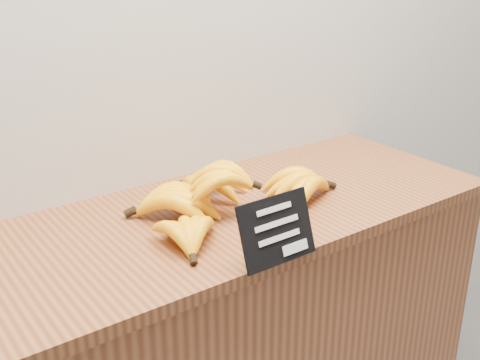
# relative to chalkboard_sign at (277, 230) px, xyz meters

# --- Properties ---
(counter_top) EXTENTS (1.33, 0.54, 0.03)m
(counter_top) POSITION_rel_chalkboard_sign_xyz_m (0.06, 0.26, -0.08)
(counter_top) COLOR brown
(counter_top) RESTS_ON counter
(chalkboard_sign) EXTENTS (0.17, 0.05, 0.13)m
(chalkboard_sign) POSITION_rel_chalkboard_sign_xyz_m (0.00, 0.00, 0.00)
(chalkboard_sign) COLOR black
(chalkboard_sign) RESTS_ON counter_top
(banana_pile) EXTENTS (0.58, 0.37, 0.11)m
(banana_pile) POSITION_rel_chalkboard_sign_xyz_m (0.04, 0.26, -0.03)
(banana_pile) COLOR #FFB60A
(banana_pile) RESTS_ON counter_top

